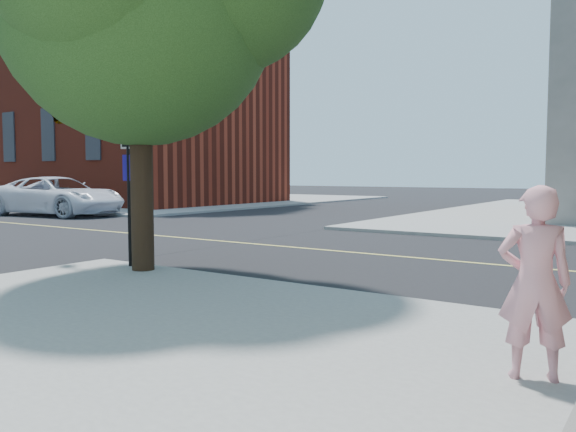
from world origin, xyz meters
The scene contains 8 objects.
ground centered at (0.00, 0.00, 0.00)m, with size 140.00×140.00×0.00m, color black.
road_ew centered at (0.00, 4.50, 0.01)m, with size 140.00×9.00×0.01m, color black.
sidewalk_nw centered at (-23.00, 21.50, 0.06)m, with size 26.00×25.00×0.12m, color gray.
church centered at (-20.00, 18.00, 7.18)m, with size 15.20×12.00×14.40m.
office_block centered at (-32.00, 21.98, 9.12)m, with size 12.00×14.08×18.00m.
man_on_phone centered at (7.94, -2.52, 0.96)m, with size 0.61×0.40×1.69m, color pink.
signal_pole centered at (-1.63, -0.32, 3.21)m, with size 3.36×0.38×3.79m.
car_a centered at (-14.40, 8.00, 0.88)m, with size 2.93×6.36×1.77m, color white.
Camera 1 is at (8.95, -7.79, 1.90)m, focal length 36.13 mm.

